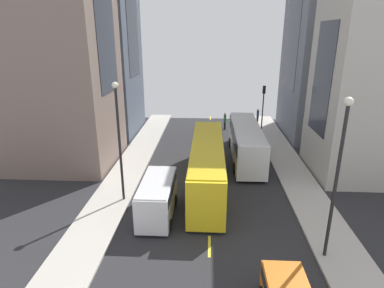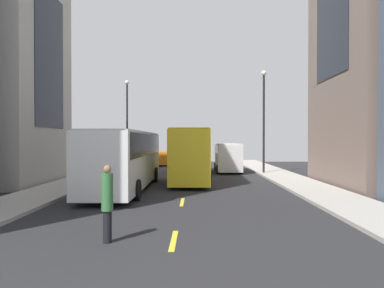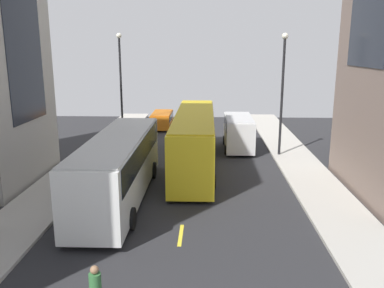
# 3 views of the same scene
# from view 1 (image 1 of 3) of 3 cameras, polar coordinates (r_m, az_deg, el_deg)

# --- Properties ---
(ground_plane) EXTENTS (41.63, 41.63, 0.00)m
(ground_plane) POSITION_cam_1_polar(r_m,az_deg,el_deg) (27.39, 3.18, -6.32)
(ground_plane) COLOR #28282B
(sidewalk_west) EXTENTS (2.99, 44.00, 0.15)m
(sidewalk_west) POSITION_cam_1_polar(r_m,az_deg,el_deg) (28.36, 18.24, -6.23)
(sidewalk_west) COLOR #B2ADA3
(sidewalk_west) RESTS_ON ground
(sidewalk_east) EXTENTS (2.99, 44.00, 0.15)m
(sidewalk_east) POSITION_cam_1_polar(r_m,az_deg,el_deg) (28.29, -11.89, -5.71)
(sidewalk_east) COLOR #B2ADA3
(sidewalk_east) RESTS_ON ground
(lane_stripe_0) EXTENTS (0.16, 2.00, 0.01)m
(lane_stripe_0) POSITION_cam_1_polar(r_m,az_deg,el_deg) (47.24, 3.26, 4.61)
(lane_stripe_0) COLOR yellow
(lane_stripe_0) RESTS_ON ground
(lane_stripe_1) EXTENTS (0.16, 2.00, 0.01)m
(lane_stripe_1) POSITION_cam_1_polar(r_m,az_deg,el_deg) (41.45, 3.25, 2.56)
(lane_stripe_1) COLOR yellow
(lane_stripe_1) RESTS_ON ground
(lane_stripe_2) EXTENTS (0.16, 2.00, 0.01)m
(lane_stripe_2) POSITION_cam_1_polar(r_m,az_deg,el_deg) (35.74, 3.23, -0.15)
(lane_stripe_2) COLOR yellow
(lane_stripe_2) RESTS_ON ground
(lane_stripe_3) EXTENTS (0.16, 2.00, 0.01)m
(lane_stripe_3) POSITION_cam_1_polar(r_m,az_deg,el_deg) (30.13, 3.20, -3.88)
(lane_stripe_3) COLOR yellow
(lane_stripe_3) RESTS_ON ground
(lane_stripe_4) EXTENTS (0.16, 2.00, 0.01)m
(lane_stripe_4) POSITION_cam_1_polar(r_m,az_deg,el_deg) (24.71, 3.16, -9.28)
(lane_stripe_4) COLOR yellow
(lane_stripe_4) RESTS_ON ground
(lane_stripe_5) EXTENTS (0.16, 2.00, 0.01)m
(lane_stripe_5) POSITION_cam_1_polar(r_m,az_deg,el_deg) (19.63, 3.09, -17.59)
(lane_stripe_5) COLOR yellow
(lane_stripe_5) RESTS_ON ground
(building_west_0) EXTENTS (7.31, 10.51, 24.65)m
(building_west_0) POSITION_cam_1_polar(r_m,az_deg,el_deg) (40.63, 22.74, 18.49)
(building_west_0) COLOR slate
(building_west_0) RESTS_ON ground
(building_west_1) EXTENTS (8.63, 7.81, 16.32)m
(building_west_1) POSITION_cam_1_polar(r_m,az_deg,el_deg) (30.43, 29.82, 9.85)
(building_west_1) COLOR #B7B2A8
(building_west_1) RESTS_ON ground
(city_bus_white) EXTENTS (2.81, 11.49, 3.35)m
(city_bus_white) POSITION_cam_1_polar(r_m,az_deg,el_deg) (31.49, 9.54, 0.79)
(city_bus_white) COLOR silver
(city_bus_white) RESTS_ON ground
(streetcar_yellow) EXTENTS (2.70, 13.65, 3.59)m
(streetcar_yellow) POSITION_cam_1_polar(r_m,az_deg,el_deg) (25.52, 2.71, -3.06)
(streetcar_yellow) COLOR yellow
(streetcar_yellow) RESTS_ON ground
(delivery_van_white) EXTENTS (2.25, 5.21, 2.58)m
(delivery_van_white) POSITION_cam_1_polar(r_m,az_deg,el_deg) (21.74, -6.18, -9.06)
(delivery_van_white) COLOR white
(delivery_van_white) RESTS_ON ground
(pedestrian_waiting_curb) EXTENTS (0.32, 0.32, 2.17)m
(pedestrian_waiting_curb) POSITION_cam_1_polar(r_m,az_deg,el_deg) (41.40, 5.83, 4.14)
(pedestrian_waiting_curb) COLOR black
(pedestrian_waiting_curb) RESTS_ON ground
(pedestrian_crossing_mid) EXTENTS (0.30, 0.30, 2.23)m
(pedestrian_crossing_mid) POSITION_cam_1_polar(r_m,az_deg,el_deg) (43.44, 11.54, 4.83)
(pedestrian_crossing_mid) COLOR black
(pedestrian_crossing_mid) RESTS_ON ground
(traffic_light_near_corner) EXTENTS (0.32, 0.44, 5.75)m
(traffic_light_near_corner) POSITION_cam_1_polar(r_m,az_deg,el_deg) (39.51, 12.50, 7.53)
(traffic_light_near_corner) COLOR black
(traffic_light_near_corner) RESTS_ON ground
(streetlamp_near) EXTENTS (0.44, 0.44, 8.56)m
(streetlamp_near) POSITION_cam_1_polar(r_m,az_deg,el_deg) (22.65, -12.84, 2.02)
(streetlamp_near) COLOR black
(streetlamp_near) RESTS_ON ground
(streetlamp_far) EXTENTS (0.44, 0.44, 8.77)m
(streetlamp_far) POSITION_cam_1_polar(r_m,az_deg,el_deg) (17.65, 24.47, -3.78)
(streetlamp_far) COLOR black
(streetlamp_far) RESTS_ON ground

